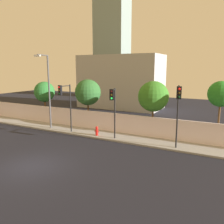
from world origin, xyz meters
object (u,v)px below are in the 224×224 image
object	(u,v)px
roadside_tree_rightmost	(221,94)
roadside_tree_midleft	(88,92)
street_lamp_curbside	(48,86)
roadside_tree_midright	(153,96)
traffic_light_right	(178,104)
traffic_light_left	(113,103)
fire_hydrant	(97,131)
traffic_light_center	(65,98)
roadside_tree_leftmost	(44,92)

from	to	relation	value
roadside_tree_rightmost	roadside_tree_midleft	bearing A→B (deg)	180.00
street_lamp_curbside	roadside_tree_midright	xyz separation A→B (m)	(9.83, 3.27, -0.82)
traffic_light_right	roadside_tree_midleft	distance (m)	11.01
traffic_light_left	roadside_tree_midright	bearing A→B (deg)	58.95
fire_hydrant	traffic_light_left	bearing A→B (deg)	-15.24
fire_hydrant	roadside_tree_rightmost	distance (m)	10.98
traffic_light_center	roadside_tree_midleft	bearing A→B (deg)	90.20
traffic_light_left	roadside_tree_rightmost	distance (m)	8.80
traffic_light_right	roadside_tree_midleft	size ratio (longest dim) A/B	0.95
roadside_tree_rightmost	street_lamp_curbside	bearing A→B (deg)	-168.08
street_lamp_curbside	roadside_tree_midleft	world-z (taller)	street_lamp_curbside
roadside_tree_leftmost	roadside_tree_midright	bearing A→B (deg)	0.00
roadside_tree_midleft	roadside_tree_midright	bearing A→B (deg)	0.00
roadside_tree_leftmost	roadside_tree_midleft	world-z (taller)	roadside_tree_midleft
street_lamp_curbside	roadside_tree_midleft	size ratio (longest dim) A/B	1.45
roadside_tree_leftmost	roadside_tree_midleft	xyz separation A→B (m)	(6.19, 0.00, 0.24)
traffic_light_right	roadside_tree_rightmost	bearing A→B (deg)	55.51
roadside_tree_midleft	fire_hydrant	bearing A→B (deg)	-46.58
street_lamp_curbside	fire_hydrant	size ratio (longest dim) A/B	8.80
traffic_light_right	fire_hydrant	size ratio (longest dim) A/B	5.77
traffic_light_right	roadside_tree_rightmost	xyz separation A→B (m)	(2.58, 3.75, 0.48)
traffic_light_center	roadside_tree_rightmost	bearing A→B (deg)	16.61
roadside_tree_midleft	traffic_light_center	bearing A→B (deg)	-89.80
roadside_tree_rightmost	roadside_tree_midright	bearing A→B (deg)	180.00
roadside_tree_leftmost	roadside_tree_midleft	bearing A→B (deg)	0.00
traffic_light_right	roadside_tree_leftmost	distance (m)	16.96
traffic_light_center	fire_hydrant	xyz separation A→B (m)	(3.02, 0.64, -2.88)
traffic_light_left	traffic_light_center	size ratio (longest dim) A/B	0.97
traffic_light_left	street_lamp_curbside	xyz separation A→B (m)	(-7.57, 0.47, 1.09)
roadside_tree_leftmost	roadside_tree_rightmost	size ratio (longest dim) A/B	0.89
traffic_light_right	traffic_light_center	bearing A→B (deg)	-179.45
traffic_light_left	fire_hydrant	bearing A→B (deg)	164.76
traffic_light_right	fire_hydrant	xyz separation A→B (m)	(-7.31, 0.54, -3.05)
fire_hydrant	roadside_tree_midright	distance (m)	6.10
street_lamp_curbside	traffic_light_right	bearing A→B (deg)	-2.13
traffic_light_left	roadside_tree_midleft	distance (m)	6.25
street_lamp_curbside	roadside_tree_midright	bearing A→B (deg)	18.42
traffic_light_center	roadside_tree_midright	bearing A→B (deg)	28.02
traffic_light_center	traffic_light_right	xyz separation A→B (m)	(10.34, 0.10, 0.17)
traffic_light_left	traffic_light_right	xyz separation A→B (m)	(5.35, -0.01, 0.29)
traffic_light_center	fire_hydrant	bearing A→B (deg)	11.99
traffic_light_left	traffic_light_right	distance (m)	5.36
fire_hydrant	traffic_light_right	bearing A→B (deg)	-4.24
roadside_tree_midleft	roadside_tree_midright	distance (m)	7.25
traffic_light_left	street_lamp_curbside	size ratio (longest dim) A/B	0.60
roadside_tree_midleft	roadside_tree_rightmost	xyz separation A→B (m)	(12.93, 0.00, 0.47)
fire_hydrant	roadside_tree_midleft	distance (m)	5.38
roadside_tree_leftmost	roadside_tree_rightmost	world-z (taller)	roadside_tree_rightmost
roadside_tree_leftmost	fire_hydrant	bearing A→B (deg)	-19.18
traffic_light_center	roadside_tree_rightmost	world-z (taller)	roadside_tree_rightmost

